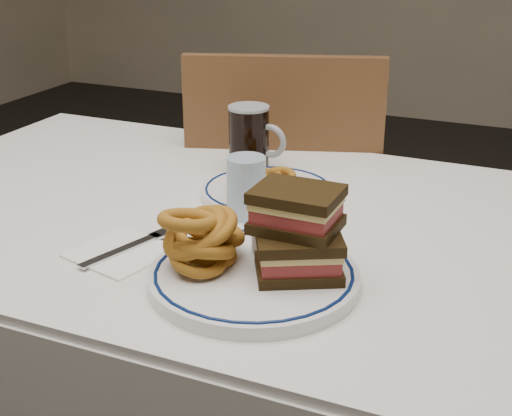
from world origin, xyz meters
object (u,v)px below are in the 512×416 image
at_px(main_plate, 254,276).
at_px(far_plate, 268,191).
at_px(reuben_sandwich, 298,232).
at_px(chair_far, 284,221).
at_px(beer_mug, 250,139).

relative_size(main_plate, far_plate, 1.20).
bearing_deg(far_plate, reuben_sandwich, -60.59).
xyz_separation_m(chair_far, far_plate, (0.12, -0.40, 0.24)).
bearing_deg(reuben_sandwich, far_plate, 119.41).
relative_size(reuben_sandwich, beer_mug, 1.07).
bearing_deg(far_plate, chair_far, 106.89).
relative_size(chair_far, far_plate, 3.83).
relative_size(chair_far, beer_mug, 6.99).
height_order(main_plate, far_plate, main_plate).
bearing_deg(reuben_sandwich, beer_mug, 121.92).
height_order(chair_far, far_plate, chair_far).
xyz_separation_m(beer_mug, far_plate, (0.09, -0.11, -0.06)).
height_order(reuben_sandwich, beer_mug, reuben_sandwich).
distance_m(chair_far, far_plate, 0.48).
bearing_deg(chair_far, beer_mug, -83.05).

